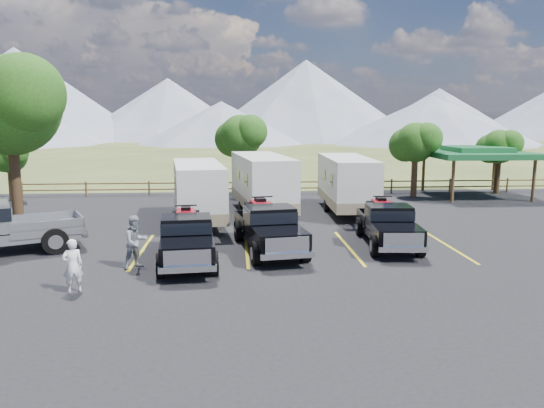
{
  "coord_description": "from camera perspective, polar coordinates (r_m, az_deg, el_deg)",
  "views": [
    {
      "loc": [
        -2.39,
        -15.97,
        5.11
      ],
      "look_at": [
        -0.93,
        5.23,
        1.6
      ],
      "focal_mm": 35.0,
      "sensor_mm": 36.0,
      "label": 1
    }
  ],
  "objects": [
    {
      "name": "ground",
      "position": [
        16.94,
        4.41,
        -8.21
      ],
      "size": [
        320.0,
        320.0,
        0.0
      ],
      "primitive_type": "plane",
      "color": "#3E4E21",
      "rests_on": "ground"
    },
    {
      "name": "asphalt_lot",
      "position": [
        19.79,
        3.15,
        -5.54
      ],
      "size": [
        44.0,
        34.0,
        0.04
      ],
      "primitive_type": "cube",
      "color": "black",
      "rests_on": "ground"
    },
    {
      "name": "stall_lines",
      "position": [
        20.74,
        2.81,
        -4.77
      ],
      "size": [
        12.12,
        5.5,
        0.01
      ],
      "color": "gold",
      "rests_on": "asphalt_lot"
    },
    {
      "name": "tree_big_nw",
      "position": [
        26.98,
        -26.44,
        9.45
      ],
      "size": [
        5.54,
        5.18,
        7.84
      ],
      "color": "#2F2012",
      "rests_on": "ground"
    },
    {
      "name": "tree_ne_a",
      "position": [
        34.92,
        15.15,
        6.39
      ],
      "size": [
        3.11,
        2.92,
        4.76
      ],
      "color": "#2F2012",
      "rests_on": "ground"
    },
    {
      "name": "tree_ne_b",
      "position": [
        38.21,
        23.21,
        5.66
      ],
      "size": [
        2.77,
        2.59,
        4.27
      ],
      "color": "#2F2012",
      "rests_on": "ground"
    },
    {
      "name": "tree_north",
      "position": [
        35.01,
        -3.38,
        7.28
      ],
      "size": [
        3.46,
        3.24,
        5.25
      ],
      "color": "#2F2012",
      "rests_on": "ground"
    },
    {
      "name": "tree_nw_small",
      "position": [
        35.76,
        -26.44,
        4.67
      ],
      "size": [
        2.59,
        2.43,
        3.85
      ],
      "color": "#2F2012",
      "rests_on": "ground"
    },
    {
      "name": "rail_fence",
      "position": [
        35.04,
        3.29,
        1.98
      ],
      "size": [
        36.12,
        0.12,
        1.0
      ],
      "color": "brown",
      "rests_on": "ground"
    },
    {
      "name": "pavilion",
      "position": [
        36.46,
        21.12,
        5.1
      ],
      "size": [
        6.2,
        6.2,
        3.22
      ],
      "color": "brown",
      "rests_on": "ground"
    },
    {
      "name": "mountain_range",
      "position": [
        122.09,
        -6.52,
        10.62
      ],
      "size": [
        209.0,
        71.0,
        20.0
      ],
      "color": "slate",
      "rests_on": "ground"
    },
    {
      "name": "rig_left",
      "position": [
        18.97,
        -9.17,
        -3.47
      ],
      "size": [
        2.36,
        5.67,
        1.85
      ],
      "rotation": [
        0.0,
        0.0,
        0.1
      ],
      "color": "black",
      "rests_on": "asphalt_lot"
    },
    {
      "name": "rig_center",
      "position": [
        20.27,
        -0.38,
        -2.41
      ],
      "size": [
        2.72,
        5.99,
        1.93
      ],
      "rotation": [
        0.0,
        0.0,
        0.16
      ],
      "color": "black",
      "rests_on": "asphalt_lot"
    },
    {
      "name": "rig_right",
      "position": [
        21.61,
        12.31,
        -2.02
      ],
      "size": [
        2.25,
        5.58,
        1.82
      ],
      "rotation": [
        0.0,
        0.0,
        -0.08
      ],
      "color": "black",
      "rests_on": "asphalt_lot"
    },
    {
      "name": "trailer_left",
      "position": [
        25.51,
        -7.95,
        1.28
      ],
      "size": [
        3.02,
        8.38,
        2.9
      ],
      "rotation": [
        0.0,
        0.0,
        0.13
      ],
      "color": "white",
      "rests_on": "asphalt_lot"
    },
    {
      "name": "trailer_center",
      "position": [
        27.73,
        -1.06,
        2.21
      ],
      "size": [
        3.25,
        8.89,
        3.07
      ],
      "rotation": [
        0.0,
        0.0,
        0.14
      ],
      "color": "white",
      "rests_on": "asphalt_lot"
    },
    {
      "name": "trailer_right",
      "position": [
        28.41,
        8.05,
        2.17
      ],
      "size": [
        2.36,
        8.51,
        2.96
      ],
      "rotation": [
        0.0,
        0.0,
        -0.02
      ],
      "color": "white",
      "rests_on": "asphalt_lot"
    },
    {
      "name": "person_a",
      "position": [
        16.52,
        -20.66,
        -6.23
      ],
      "size": [
        0.69,
        0.59,
        1.59
      ],
      "primitive_type": "imported",
      "rotation": [
        0.0,
        0.0,
        3.58
      ],
      "color": "white",
      "rests_on": "asphalt_lot"
    },
    {
      "name": "person_b",
      "position": [
        18.46,
        -14.44,
        -3.97
      ],
      "size": [
        1.11,
        1.08,
        1.81
      ],
      "primitive_type": "imported",
      "rotation": [
        0.0,
        0.0,
        0.68
      ],
      "color": "gray",
      "rests_on": "asphalt_lot"
    }
  ]
}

